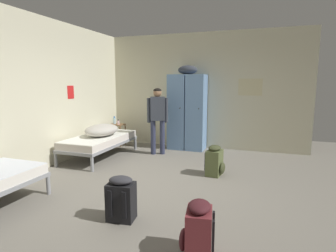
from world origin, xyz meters
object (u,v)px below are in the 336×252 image
at_px(bedding_heap, 102,130).
at_px(water_bottle, 114,121).
at_px(lotion_bottle, 118,122).
at_px(backpack_olive, 215,161).
at_px(backpack_black, 122,199).
at_px(locker_bank, 187,111).
at_px(bed_left_rear, 100,141).
at_px(shelf_unit, 117,132).
at_px(person_traveler, 158,115).
at_px(backpack_maroon, 198,230).

height_order(bedding_heap, water_bottle, water_bottle).
xyz_separation_m(lotion_bottle, backpack_olive, (2.80, -1.52, -0.37)).
bearing_deg(water_bottle, backpack_black, -58.85).
xyz_separation_m(locker_bank, bed_left_rear, (-1.61, -1.43, -0.59)).
distance_m(shelf_unit, lotion_bottle, 0.29).
height_order(shelf_unit, bed_left_rear, shelf_unit).
distance_m(shelf_unit, bedding_heap, 1.24).
xyz_separation_m(person_traveler, backpack_maroon, (1.75, -3.44, -0.66)).
distance_m(lotion_bottle, backpack_black, 4.06).
bearing_deg(backpack_olive, lotion_bottle, 151.55).
bearing_deg(locker_bank, shelf_unit, -172.87).
distance_m(bedding_heap, water_bottle, 1.25).
distance_m(shelf_unit, water_bottle, 0.32).
xyz_separation_m(locker_bank, water_bottle, (-1.94, -0.21, -0.31)).
bearing_deg(backpack_olive, backpack_black, -111.72).
relative_size(water_bottle, backpack_maroon, 0.36).
relative_size(bedding_heap, lotion_bottle, 6.80).
xyz_separation_m(person_traveler, backpack_olive, (1.51, -1.05, -0.66)).
xyz_separation_m(shelf_unit, lotion_bottle, (0.07, -0.04, 0.28)).
relative_size(bed_left_rear, bedding_heap, 2.13).
height_order(person_traveler, lotion_bottle, person_traveler).
bearing_deg(person_traveler, bedding_heap, -147.91).
xyz_separation_m(lotion_bottle, backpack_black, (2.01, -3.51, -0.37)).
distance_m(water_bottle, backpack_olive, 3.37).
distance_m(locker_bank, bed_left_rear, 2.24).
distance_m(person_traveler, lotion_bottle, 1.40).
bearing_deg(bedding_heap, water_bottle, 107.45).
distance_m(bedding_heap, lotion_bottle, 1.16).
relative_size(locker_bank, backpack_maroon, 3.76).
bearing_deg(lotion_bottle, shelf_unit, 150.26).
distance_m(backpack_black, backpack_olive, 2.15).
bearing_deg(shelf_unit, water_bottle, 165.96).
xyz_separation_m(water_bottle, backpack_black, (2.16, -3.57, -0.40)).
height_order(locker_bank, bedding_heap, locker_bank).
bearing_deg(shelf_unit, bed_left_rear, -78.22).
bearing_deg(backpack_black, backpack_olive, 68.28).
height_order(locker_bank, backpack_black, locker_bank).
xyz_separation_m(person_traveler, backpack_black, (0.72, -3.05, -0.66)).
relative_size(water_bottle, backpack_black, 0.36).
bearing_deg(bed_left_rear, lotion_bottle, 98.83).
bearing_deg(water_bottle, shelf_unit, -14.04).
xyz_separation_m(locker_bank, lotion_bottle, (-1.79, -0.27, -0.34)).
xyz_separation_m(bedding_heap, person_traveler, (1.07, 0.67, 0.31)).
bearing_deg(backpack_maroon, lotion_bottle, 127.95).
distance_m(lotion_bottle, backpack_olive, 3.21).
distance_m(bed_left_rear, backpack_maroon, 3.97).
distance_m(locker_bank, bedding_heap, 2.14).
relative_size(bed_left_rear, backpack_black, 3.45).
distance_m(water_bottle, backpack_maroon, 5.11).
bearing_deg(backpack_maroon, person_traveler, 117.01).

